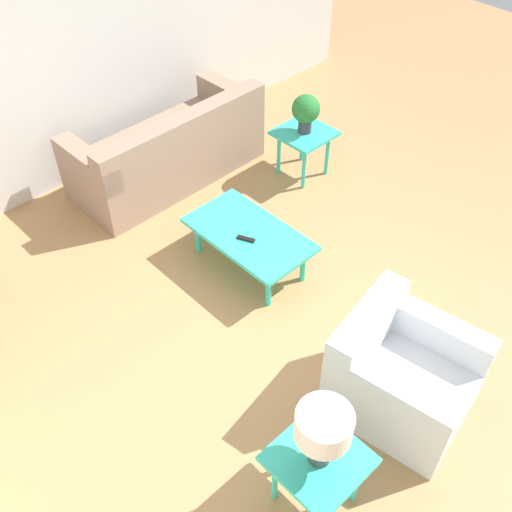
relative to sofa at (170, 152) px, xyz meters
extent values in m
plane|color=#A87A4C|center=(-2.30, 0.27, -0.33)|extent=(14.00, 14.00, 0.00)
cube|color=silver|center=(0.76, 0.27, 1.02)|extent=(0.12, 7.20, 2.70)
cube|color=gray|center=(0.05, 0.00, -0.10)|extent=(0.90, 2.04, 0.46)
cube|color=gray|center=(-0.29, 0.00, 0.33)|extent=(0.22, 2.03, 0.40)
cube|color=gray|center=(0.06, -0.91, 0.26)|extent=(0.88, 0.21, 0.26)
cube|color=gray|center=(0.04, 0.91, 0.26)|extent=(0.88, 0.21, 0.26)
cube|color=silver|center=(-3.38, 0.53, -0.12)|extent=(1.03, 0.96, 0.42)
cube|color=silver|center=(-3.03, 0.59, 0.28)|extent=(0.33, 0.85, 0.38)
cube|color=silver|center=(-3.44, 0.86, 0.22)|extent=(0.92, 0.30, 0.25)
cube|color=silver|center=(-3.33, 0.20, 0.22)|extent=(0.92, 0.30, 0.25)
cube|color=#2DB79E|center=(-1.56, 0.33, 0.05)|extent=(1.13, 0.63, 0.04)
cylinder|color=#2DB79E|center=(-2.02, 0.11, -0.15)|extent=(0.05, 0.05, 0.36)
cylinder|color=#2DB79E|center=(-1.09, 0.11, -0.15)|extent=(0.05, 0.05, 0.36)
cylinder|color=#2DB79E|center=(-2.02, 0.54, -0.15)|extent=(0.05, 0.05, 0.36)
cylinder|color=#2DB79E|center=(-1.09, 0.54, -0.15)|extent=(0.05, 0.05, 0.36)
cube|color=#2DB79E|center=(-0.92, -1.06, 0.18)|extent=(0.54, 0.54, 0.04)
cylinder|color=#2DB79E|center=(-1.10, -1.24, -0.08)|extent=(0.04, 0.04, 0.49)
cylinder|color=#2DB79E|center=(-0.74, -1.24, -0.08)|extent=(0.04, 0.04, 0.49)
cylinder|color=#2DB79E|center=(-1.10, -0.88, -0.08)|extent=(0.04, 0.04, 0.49)
cylinder|color=#2DB79E|center=(-0.74, -0.88, -0.08)|extent=(0.04, 0.04, 0.49)
cube|color=#2DB79E|center=(-3.42, 1.51, 0.18)|extent=(0.54, 0.54, 0.04)
cylinder|color=#2DB79E|center=(-3.61, 1.33, -0.08)|extent=(0.04, 0.04, 0.49)
cylinder|color=#2DB79E|center=(-3.24, 1.33, -0.08)|extent=(0.04, 0.04, 0.49)
cylinder|color=#2DB79E|center=(-3.24, 1.69, -0.08)|extent=(0.04, 0.04, 0.49)
cylinder|color=#333338|center=(-0.92, -1.06, 0.27)|extent=(0.14, 0.14, 0.14)
sphere|color=#236B2D|center=(-0.92, -1.06, 0.46)|extent=(0.29, 0.29, 0.29)
cylinder|color=#333333|center=(-3.42, 1.51, 0.34)|extent=(0.13, 0.13, 0.28)
cylinder|color=beige|center=(-3.42, 1.51, 0.57)|extent=(0.33, 0.33, 0.19)
cube|color=black|center=(-1.61, 0.41, 0.08)|extent=(0.16, 0.10, 0.02)
camera|label=1|loc=(-4.42, 2.98, 3.53)|focal=42.00mm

